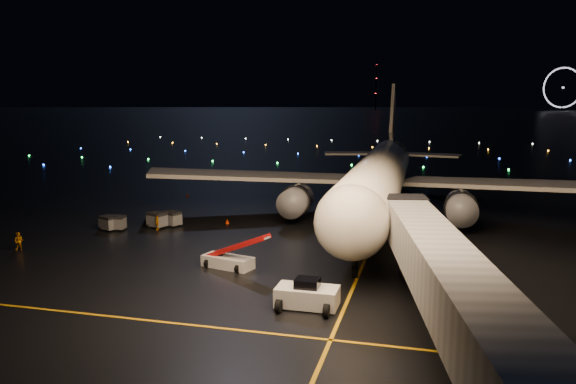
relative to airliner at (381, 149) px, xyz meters
name	(u,v)px	position (x,y,z in m)	size (l,w,h in m)	color
ground	(403,123)	(-11.40, 272.79, -8.18)	(2000.00, 2000.00, 0.00)	black
lane_centre	(374,239)	(0.60, -12.21, -8.17)	(0.25, 80.00, 0.02)	#CE920A
lane_cross	(78,313)	(-16.40, -37.21, -8.17)	(60.00, 0.25, 0.02)	#CE920A
airliner	(381,149)	(0.00, 0.00, 0.00)	(57.73, 54.84, 16.36)	silver
pushback_tug	(307,293)	(-1.91, -32.32, -7.17)	(4.23, 2.22, 2.02)	silver
belt_loader	(228,250)	(-10.38, -25.06, -6.62)	(6.44, 1.76, 3.12)	silver
crew_b	(19,241)	(-31.35, -24.79, -7.32)	(0.84, 0.65, 1.72)	orange
crew_c	(157,223)	(-22.66, -13.93, -7.37)	(0.94, 0.39, 1.61)	orange
safety_cone_0	(324,227)	(-5.15, -9.02, -7.90)	(0.48, 0.48, 0.55)	#EC2B00
safety_cone_1	(284,213)	(-11.35, -3.00, -7.91)	(0.48, 0.48, 0.54)	#EC2B00
safety_cone_2	(227,221)	(-16.43, -9.06, -7.91)	(0.48, 0.48, 0.54)	#EC2B00
safety_cone_3	(188,195)	(-28.19, 5.98, -7.93)	(0.44, 0.44, 0.50)	#EC2B00
ferris_wheel	(563,89)	(158.60, 692.79, 17.82)	(50.00, 4.00, 52.00)	black
radio_mast	(376,86)	(-71.40, 712.79, 23.82)	(1.80, 1.80, 64.00)	black
taxiway_lights	(364,153)	(-11.40, 78.79, -8.00)	(164.00, 92.00, 0.36)	black
baggage_cart_0	(157,220)	(-23.22, -12.96, -7.33)	(2.00, 1.40, 1.70)	slate
baggage_cart_1	(172,219)	(-21.96, -11.81, -7.36)	(1.92, 1.34, 1.63)	slate
baggage_cart_2	(109,223)	(-27.69, -15.47, -7.39)	(1.86, 1.30, 1.58)	slate
baggage_cart_3	(116,223)	(-26.94, -15.19, -7.38)	(1.88, 1.31, 1.60)	slate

